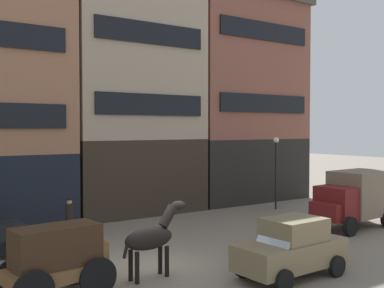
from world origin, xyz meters
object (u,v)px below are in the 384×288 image
object	(u,v)px
cargo_wagon	(58,256)
delivery_truck_near	(353,197)
pedestrian_officer	(70,217)
draft_horse	(152,237)
sedan_light	(291,248)
streetlamp_curbside	(276,163)

from	to	relation	value
cargo_wagon	delivery_truck_near	world-z (taller)	delivery_truck_near
delivery_truck_near	pedestrian_officer	world-z (taller)	delivery_truck_near
cargo_wagon	draft_horse	xyz separation A→B (m)	(2.95, 0.00, 0.12)
sedan_light	pedestrian_officer	distance (m)	9.43
delivery_truck_near	sedan_light	xyz separation A→B (m)	(-7.80, -3.46, -0.51)
draft_horse	sedan_light	distance (m)	4.35
cargo_wagon	delivery_truck_near	xyz separation A→B (m)	(14.37, 1.07, 0.28)
draft_horse	sedan_light	world-z (taller)	draft_horse
cargo_wagon	delivery_truck_near	size ratio (longest dim) A/B	0.68
streetlamp_curbside	pedestrian_officer	bearing A→B (deg)	-177.51
cargo_wagon	sedan_light	bearing A→B (deg)	-19.99
draft_horse	sedan_light	size ratio (longest dim) A/B	0.63
draft_horse	streetlamp_curbside	size ratio (longest dim) A/B	0.57
delivery_truck_near	streetlamp_curbside	size ratio (longest dim) A/B	1.08
delivery_truck_near	draft_horse	bearing A→B (deg)	-174.68
sedan_light	streetlamp_curbside	world-z (taller)	streetlamp_curbside
cargo_wagon	pedestrian_officer	size ratio (longest dim) A/B	1.68
delivery_truck_near	pedestrian_officer	xyz separation A→B (m)	(-11.75, 5.10, -0.44)
draft_horse	streetlamp_curbside	distance (m)	13.85
sedan_light	streetlamp_curbside	xyz separation A→B (m)	(8.42, 9.10, 1.76)
delivery_truck_near	sedan_light	world-z (taller)	delivery_truck_near
pedestrian_officer	streetlamp_curbside	world-z (taller)	streetlamp_curbside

